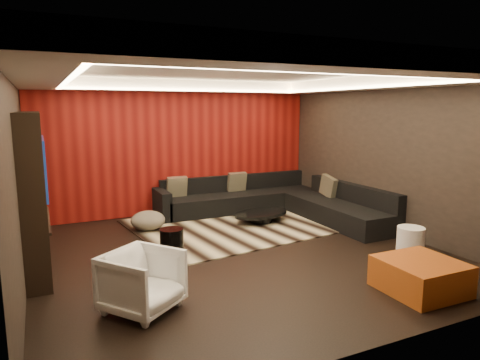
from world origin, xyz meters
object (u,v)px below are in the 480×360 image
coffee_table (261,217)px  sectional_sofa (276,203)px  orange_ottoman (420,276)px  white_side_table (410,243)px  drum_stool (172,242)px  armchair (142,281)px

coffee_table → sectional_sofa: 0.74m
orange_ottoman → white_side_table: bearing=49.2°
coffee_table → sectional_sofa: size_ratio=0.33×
drum_stool → sectional_sofa: 3.17m
drum_stool → armchair: armchair is taller
coffee_table → orange_ottoman: bearing=-85.7°
orange_ottoman → armchair: armchair is taller
coffee_table → orange_ottoman: 3.69m
armchair → orange_ottoman: bearing=-53.5°
drum_stool → orange_ottoman: size_ratio=0.47×
coffee_table → white_side_table: bearing=-69.4°
armchair → sectional_sofa: (3.53, 3.16, -0.08)m
drum_stool → sectional_sofa: (2.74, 1.59, 0.03)m
orange_ottoman → sectional_sofa: (0.30, 4.12, 0.06)m
coffee_table → drum_stool: size_ratio=2.85×
coffee_table → armchair: 4.02m
drum_stool → coffee_table: bearing=28.1°
white_side_table → sectional_sofa: sectional_sofa is taller
white_side_table → orange_ottoman: white_side_table is taller
coffee_table → sectional_sofa: sectional_sofa is taller
armchair → sectional_sofa: bearing=4.8°
coffee_table → drum_stool: (-2.16, -1.15, 0.11)m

